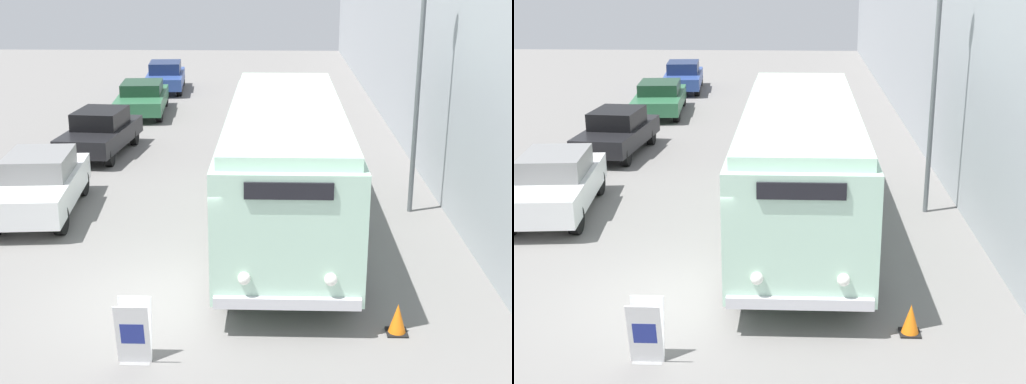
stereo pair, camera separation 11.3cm
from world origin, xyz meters
The scene contains 10 objects.
ground_plane centered at (0.00, 0.00, 0.00)m, with size 80.00×80.00×0.00m, color slate.
building_wall_right centered at (6.58, 10.00, 3.15)m, with size 0.30×60.00×6.29m.
vintage_bus centered at (2.34, 3.60, 1.78)m, with size 2.61×9.66×3.11m.
sign_board centered at (-0.09, -2.05, 0.52)m, with size 0.54×0.40×1.07m.
streetlamp centered at (5.54, 5.37, 4.33)m, with size 0.36×0.36×6.73m.
parked_car_near centered at (-3.81, 4.89, 0.79)m, with size 2.18×4.48×1.56m.
parked_car_mid centered at (-3.70, 10.79, 0.76)m, with size 2.06×4.30×1.48m.
parked_car_far centered at (-3.54, 17.34, 0.70)m, with size 2.28×4.79×1.34m.
parked_car_distant centered at (-3.43, 22.99, 0.72)m, with size 2.13×4.55×1.42m.
traffic_cone centered at (4.23, -0.98, 0.27)m, with size 0.36×0.36×0.55m.
Camera 2 is at (2.27, -11.97, 6.10)m, focal length 50.00 mm.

